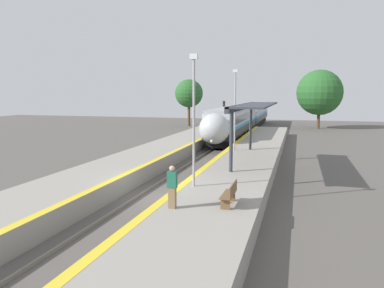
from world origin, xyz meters
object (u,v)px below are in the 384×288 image
Objects in this scene: train at (245,117)px; platform_bench at (230,194)px; lamppost_near at (194,113)px; person_waiting at (172,186)px; railway_signal at (224,114)px; lamppost_mid at (235,105)px.

platform_bench is (4.66, -37.23, -0.71)m from train.
train is 6.67× the size of lamppost_near.
lamppost_near reaches higher than person_waiting.
platform_bench is 2.33m from person_waiting.
train is 37.53m from platform_bench.
person_waiting is (2.59, -38.21, -0.32)m from train.
lamppost_near reaches higher than railway_signal.
lamppost_near is at bearing 130.92° from platform_bench.
lamppost_near is 11.60m from lamppost_mid.
lamppost_mid is (4.98, -21.14, 1.82)m from railway_signal.
lamppost_mid is (0.00, 11.60, 0.00)m from lamppost_near.
lamppost_mid is at bearing 98.86° from platform_bench.
person_waiting is at bearing -87.87° from lamppost_near.
railway_signal is (-5.11, 36.27, 0.80)m from person_waiting.
person_waiting is 0.27× the size of lamppost_mid.
platform_bench is 14.63m from lamppost_mid.
railway_signal is 0.70× the size of lamppost_near.
lamppost_mid reaches higher than person_waiting.
railway_signal reaches higher than person_waiting.
train is at bearing 37.55° from railway_signal.
lamppost_mid is (-2.20, 14.15, 3.01)m from platform_bench.
railway_signal is 21.80m from lamppost_mid.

